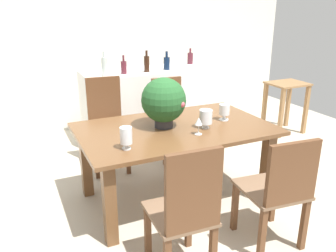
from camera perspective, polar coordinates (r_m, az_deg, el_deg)
ground_plane at (r=3.52m, az=1.60°, el=-11.96°), size 7.04×7.04×0.00m
back_wall at (r=5.48m, az=-10.73°, el=13.50°), size 6.40×0.10×2.60m
dining_table at (r=3.30m, az=1.15°, el=-2.12°), size 1.77×1.08×0.74m
chair_far_right at (r=4.34m, az=0.24°, el=1.95°), size 0.44×0.46×0.97m
chair_near_left at (r=2.37m, az=2.92°, el=-13.36°), size 0.43×0.48×1.01m
chair_near_right at (r=2.80m, az=17.60°, el=-9.51°), size 0.49×0.51×0.93m
chair_far_left at (r=4.08m, az=-9.94°, el=0.98°), size 0.46×0.49×1.04m
flower_centerpiece at (r=3.19m, az=-0.70°, el=4.08°), size 0.41×0.41×0.46m
crystal_vase_left at (r=3.22m, az=6.13°, el=1.43°), size 0.12×0.12×0.17m
crystal_vase_center_near at (r=2.75m, az=-6.79°, el=-1.64°), size 0.10×0.10×0.18m
crystal_vase_right at (r=3.46m, az=9.10°, el=2.49°), size 0.10×0.10×0.16m
wine_glass at (r=3.05m, az=4.97°, el=0.63°), size 0.07×0.07×0.16m
kitchen_counter at (r=5.01m, az=-2.76°, el=3.71°), size 1.87×0.69×0.96m
wine_bottle_dark at (r=5.35m, az=3.60°, el=10.92°), size 0.08×0.08×0.23m
wine_bottle_tall at (r=4.61m, az=-7.17°, el=9.45°), size 0.07×0.07×0.24m
wine_bottle_clear at (r=4.86m, az=-0.21°, el=10.18°), size 0.08×0.08×0.25m
wine_bottle_amber at (r=4.51m, az=-10.24°, el=9.51°), size 0.07×0.07×0.30m
wine_bottle_green at (r=4.71m, az=-3.46°, el=10.06°), size 0.07×0.07×0.28m
side_table at (r=5.41m, az=18.54°, el=4.42°), size 0.54×0.44×0.74m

